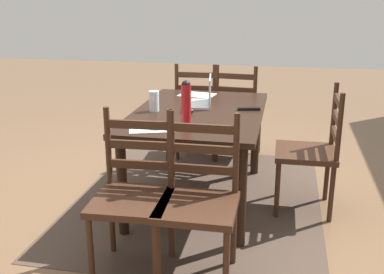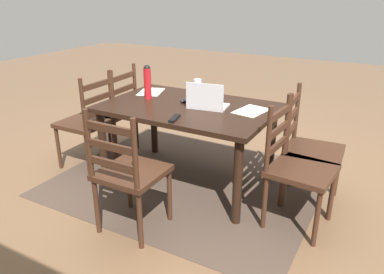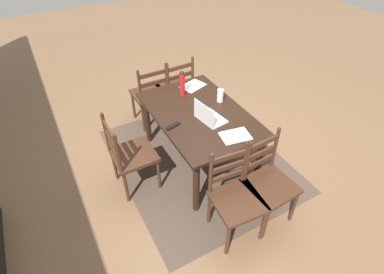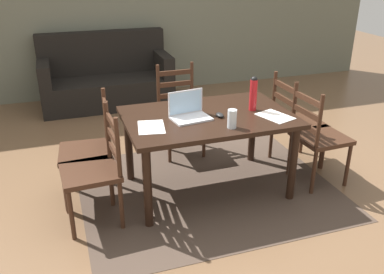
% 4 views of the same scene
% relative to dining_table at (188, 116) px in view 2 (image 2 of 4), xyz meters
% --- Properties ---
extents(ground_plane, '(14.00, 14.00, 0.00)m').
position_rel_dining_table_xyz_m(ground_plane, '(0.00, 0.00, -0.64)').
color(ground_plane, brown).
extents(area_rug, '(2.30, 1.91, 0.01)m').
position_rel_dining_table_xyz_m(area_rug, '(0.00, 0.00, -0.64)').
color(area_rug, '#47382D').
rests_on(area_rug, ground).
extents(dining_table, '(1.45, 0.96, 0.73)m').
position_rel_dining_table_xyz_m(dining_table, '(0.00, 0.00, 0.00)').
color(dining_table, black).
rests_on(dining_table, ground).
extents(chair_far_head, '(0.45, 0.45, 0.95)m').
position_rel_dining_table_xyz_m(chair_far_head, '(-0.00, 0.85, -0.18)').
color(chair_far_head, '#3D2316').
rests_on(chair_far_head, ground).
extents(chair_left_near, '(0.46, 0.46, 0.95)m').
position_rel_dining_table_xyz_m(chair_left_near, '(-1.01, -0.19, -0.18)').
color(chair_left_near, '#3D2316').
rests_on(chair_left_near, ground).
extents(chair_left_far, '(0.48, 0.48, 0.95)m').
position_rel_dining_table_xyz_m(chair_left_far, '(-1.01, 0.19, -0.18)').
color(chair_left_far, '#3D2316').
rests_on(chair_left_far, ground).
extents(chair_right_near, '(0.46, 0.46, 0.95)m').
position_rel_dining_table_xyz_m(chair_right_near, '(1.01, -0.19, -0.18)').
color(chair_right_near, '#3D2316').
rests_on(chair_right_near, ground).
extents(chair_right_far, '(0.44, 0.44, 0.95)m').
position_rel_dining_table_xyz_m(chair_right_far, '(1.01, 0.19, -0.18)').
color(chair_right_far, '#3D2316').
rests_on(chair_right_far, ground).
extents(laptop, '(0.35, 0.27, 0.23)m').
position_rel_dining_table_xyz_m(laptop, '(-0.18, -0.00, 0.15)').
color(laptop, silver).
rests_on(laptop, dining_table).
extents(water_bottle, '(0.07, 0.07, 0.31)m').
position_rel_dining_table_xyz_m(water_bottle, '(0.42, -0.01, 0.25)').
color(water_bottle, red).
rests_on(water_bottle, dining_table).
extents(drinking_glass, '(0.07, 0.07, 0.15)m').
position_rel_dining_table_xyz_m(drinking_glass, '(0.08, -0.33, 0.17)').
color(drinking_glass, silver).
rests_on(drinking_glass, dining_table).
extents(computer_mouse, '(0.07, 0.10, 0.03)m').
position_rel_dining_table_xyz_m(computer_mouse, '(0.08, -0.07, 0.11)').
color(computer_mouse, black).
rests_on(computer_mouse, dining_table).
extents(tv_remote, '(0.08, 0.18, 0.02)m').
position_rel_dining_table_xyz_m(tv_remote, '(-0.09, 0.37, 0.10)').
color(tv_remote, black).
rests_on(tv_remote, dining_table).
extents(paper_stack_left, '(0.29, 0.35, 0.00)m').
position_rel_dining_table_xyz_m(paper_stack_left, '(0.53, -0.21, 0.09)').
color(paper_stack_left, white).
rests_on(paper_stack_left, dining_table).
extents(paper_stack_right, '(0.26, 0.33, 0.00)m').
position_rel_dining_table_xyz_m(paper_stack_right, '(-0.53, -0.11, 0.09)').
color(paper_stack_right, white).
rests_on(paper_stack_right, dining_table).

